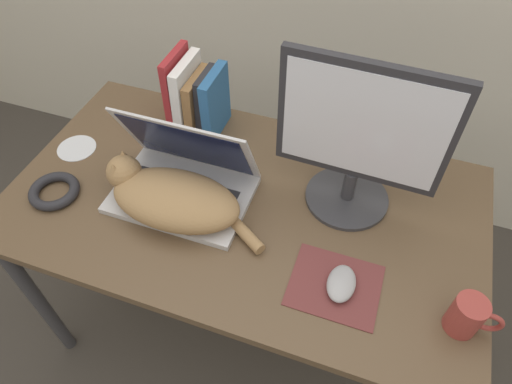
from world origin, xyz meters
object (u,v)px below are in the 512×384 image
at_px(cd_disc, 77,148).
at_px(mug, 468,316).
at_px(book_row, 196,98).
at_px(laptop, 184,180).
at_px(external_monitor, 360,140).
at_px(computer_mouse, 341,283).
at_px(cable_coil, 54,191).
at_px(cat, 171,197).

bearing_deg(cd_disc, mug, -10.40).
xyz_separation_m(book_row, cd_disc, (-0.32, -0.23, -0.11)).
bearing_deg(laptop, book_row, 106.14).
xyz_separation_m(external_monitor, cd_disc, (-0.84, -0.08, -0.23)).
bearing_deg(external_monitor, computer_mouse, -80.86).
relative_size(computer_mouse, mug, 0.91).
bearing_deg(cd_disc, computer_mouse, -13.10).
bearing_deg(laptop, cd_disc, 173.12).
bearing_deg(mug, cable_coil, 178.41).
height_order(book_row, cable_coil, book_row).
bearing_deg(computer_mouse, cat, 170.65).
xyz_separation_m(laptop, computer_mouse, (0.49, -0.16, -0.03)).
height_order(book_row, mug, book_row).
relative_size(cat, external_monitor, 1.08).
xyz_separation_m(laptop, cat, (0.00, -0.08, 0.01)).
distance_m(book_row, cd_disc, 0.41).
xyz_separation_m(book_row, mug, (0.85, -0.44, -0.06)).
bearing_deg(cd_disc, cable_coil, -73.81).
xyz_separation_m(cable_coil, cd_disc, (-0.05, 0.18, -0.01)).
relative_size(external_monitor, cd_disc, 3.70).
height_order(laptop, cat, laptop).
height_order(laptop, cable_coil, laptop).
bearing_deg(cat, external_monitor, 24.60).
distance_m(laptop, computer_mouse, 0.51).
relative_size(external_monitor, cable_coil, 3.13).
bearing_deg(mug, cat, 173.46).
distance_m(book_row, mug, 0.96).
relative_size(cat, mug, 4.13).
bearing_deg(book_row, laptop, -73.86).
bearing_deg(computer_mouse, cable_coil, 178.41).
xyz_separation_m(computer_mouse, cd_disc, (-0.89, 0.21, -0.02)).
height_order(external_monitor, mug, external_monitor).
distance_m(cat, cd_disc, 0.42).
bearing_deg(book_row, cable_coil, -122.83).
relative_size(cable_coil, cd_disc, 1.18).
xyz_separation_m(external_monitor, cable_coil, (-0.79, -0.26, -0.21)).
relative_size(cat, computer_mouse, 4.53).
distance_m(computer_mouse, book_row, 0.72).
bearing_deg(cat, book_row, 102.83).
height_order(laptop, book_row, same).
height_order(external_monitor, cable_coil, external_monitor).
bearing_deg(computer_mouse, cd_disc, 166.90).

